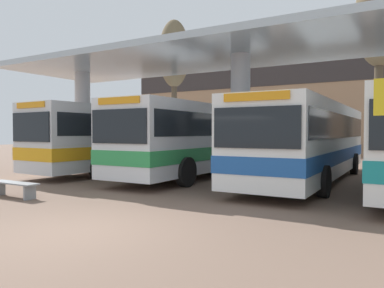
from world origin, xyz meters
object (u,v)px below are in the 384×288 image
object	(u,v)px
poplar_tree_behind_left	(174,56)
poplar_tree_behind_right	(380,19)
transit_bus_center_bay	(203,137)
transit_bus_right_bay	(310,139)
waiting_bench_near_pillar	(14,186)
transit_bus_left_bay	(136,136)

from	to	relation	value
poplar_tree_behind_left	poplar_tree_behind_right	size ratio (longest dim) A/B	0.83
transit_bus_center_bay	transit_bus_right_bay	bearing A→B (deg)	-173.47
waiting_bench_near_pillar	transit_bus_left_bay	bearing A→B (deg)	104.23
transit_bus_left_bay	poplar_tree_behind_left	xyz separation A→B (m)	(-0.60, 4.50, 4.96)
poplar_tree_behind_right	transit_bus_right_bay	bearing A→B (deg)	-106.12
transit_bus_center_bay	transit_bus_right_bay	xyz separation A→B (m)	(4.60, 0.56, -0.06)
transit_bus_right_bay	poplar_tree_behind_left	world-z (taller)	poplar_tree_behind_left
transit_bus_right_bay	poplar_tree_behind_left	size ratio (longest dim) A/B	1.38
transit_bus_left_bay	transit_bus_center_bay	bearing A→B (deg)	176.75
transit_bus_center_bay	poplar_tree_behind_right	xyz separation A→B (m)	(6.56, 7.37, 6.18)
transit_bus_right_bay	poplar_tree_behind_right	distance (m)	9.44
transit_bus_right_bay	transit_bus_center_bay	bearing A→B (deg)	6.39
transit_bus_center_bay	poplar_tree_behind_right	bearing A→B (deg)	-132.10
waiting_bench_near_pillar	poplar_tree_behind_right	xyz separation A→B (m)	(8.63, 15.30, 7.58)
transit_bus_center_bay	waiting_bench_near_pillar	size ratio (longest dim) A/B	6.16
transit_bus_right_bay	waiting_bench_near_pillar	distance (m)	10.87
transit_bus_right_bay	poplar_tree_behind_right	world-z (taller)	poplar_tree_behind_right
poplar_tree_behind_left	poplar_tree_behind_right	world-z (taller)	poplar_tree_behind_right
poplar_tree_behind_left	transit_bus_right_bay	bearing A→B (deg)	-24.94
transit_bus_center_bay	poplar_tree_behind_left	xyz separation A→B (m)	(-4.79, 4.92, 4.96)
transit_bus_center_bay	poplar_tree_behind_right	distance (m)	11.65
waiting_bench_near_pillar	transit_bus_center_bay	bearing A→B (deg)	75.38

